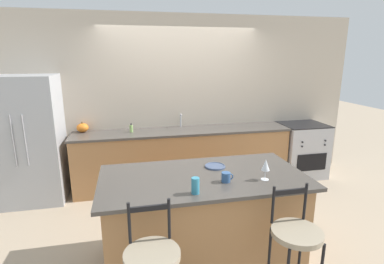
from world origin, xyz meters
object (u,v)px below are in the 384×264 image
(oven_range, at_px, (301,150))
(dinner_plate, at_px, (215,166))
(refrigerator, at_px, (29,140))
(coffee_mug, at_px, (226,177))
(pumpkin_decoration, at_px, (83,128))
(bar_stool_far, at_px, (295,245))
(tumbler_cup, at_px, (195,186))
(soap_bottle, at_px, (131,128))
(wine_glass, at_px, (266,165))

(oven_range, height_order, dinner_plate, dinner_plate)
(refrigerator, height_order, coffee_mug, refrigerator)
(dinner_plate, height_order, pumpkin_decoration, pumpkin_decoration)
(bar_stool_far, bearing_deg, tumbler_cup, 152.37)
(bar_stool_far, relative_size, tumbler_cup, 7.30)
(oven_range, distance_m, bar_stool_far, 3.09)
(bar_stool_far, distance_m, pumpkin_decoration, 3.45)
(coffee_mug, xyz_separation_m, soap_bottle, (-0.82, 2.10, 0.01))
(tumbler_cup, height_order, pumpkin_decoration, pumpkin_decoration)
(dinner_plate, bearing_deg, soap_bottle, 115.89)
(bar_stool_far, height_order, wine_glass, wine_glass)
(oven_range, relative_size, bar_stool_far, 0.89)
(wine_glass, height_order, tumbler_cup, wine_glass)
(oven_range, xyz_separation_m, soap_bottle, (-2.90, 0.06, 0.52))
(oven_range, distance_m, dinner_plate, 2.68)
(bar_stool_far, relative_size, coffee_mug, 9.09)
(dinner_plate, relative_size, coffee_mug, 1.90)
(oven_range, height_order, soap_bottle, soap_bottle)
(refrigerator, distance_m, dinner_plate, 2.78)
(pumpkin_decoration, bearing_deg, tumbler_cup, -63.43)
(tumbler_cup, bearing_deg, refrigerator, 131.19)
(oven_range, bearing_deg, dinner_plate, -141.55)
(dinner_plate, distance_m, wine_glass, 0.57)
(wine_glass, bearing_deg, tumbler_cup, -168.29)
(bar_stool_far, xyz_separation_m, tumbler_cup, (-0.74, 0.39, 0.41))
(oven_range, distance_m, wine_glass, 2.74)
(wine_glass, relative_size, pumpkin_decoration, 1.15)
(coffee_mug, relative_size, tumbler_cup, 0.80)
(soap_bottle, bearing_deg, bar_stool_far, -65.25)
(soap_bottle, bearing_deg, refrigerator, -176.50)
(coffee_mug, bearing_deg, dinner_plate, 88.73)
(bar_stool_far, distance_m, wine_glass, 0.72)
(oven_range, height_order, coffee_mug, coffee_mug)
(coffee_mug, xyz_separation_m, tumbler_cup, (-0.33, -0.18, 0.03))
(wine_glass, xyz_separation_m, soap_bottle, (-1.19, 2.13, -0.09))
(soap_bottle, bearing_deg, coffee_mug, -68.63)
(dinner_plate, xyz_separation_m, tumbler_cup, (-0.34, -0.57, 0.06))
(refrigerator, relative_size, oven_range, 1.96)
(oven_range, relative_size, wine_glass, 4.57)
(refrigerator, relative_size, coffee_mug, 15.80)
(pumpkin_decoration, height_order, soap_bottle, pumpkin_decoration)
(bar_stool_far, relative_size, wine_glass, 5.14)
(coffee_mug, height_order, tumbler_cup, tumbler_cup)
(wine_glass, bearing_deg, pumpkin_decoration, 130.10)
(refrigerator, height_order, soap_bottle, refrigerator)
(coffee_mug, height_order, pumpkin_decoration, pumpkin_decoration)
(refrigerator, distance_m, soap_bottle, 1.43)
(bar_stool_far, height_order, coffee_mug, bar_stool_far)
(wine_glass, xyz_separation_m, pumpkin_decoration, (-1.92, 2.28, -0.07))
(refrigerator, xyz_separation_m, coffee_mug, (2.25, -2.01, 0.06))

